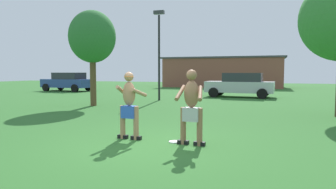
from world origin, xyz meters
name	(u,v)px	position (x,y,z in m)	size (l,w,h in m)	color
ground_plane	(147,145)	(0.00, 0.00, 0.00)	(80.00, 80.00, 0.00)	#2D6628
player_with_cap	(129,102)	(-0.63, 0.41, 0.91)	(0.66, 0.59, 1.67)	black
player_in_gray	(191,105)	(0.97, 0.28, 0.91)	(0.66, 0.61, 1.71)	black
frisbee	(174,142)	(0.54, 0.41, 0.01)	(0.27, 0.27, 0.03)	white
car_blue_mid_lot	(68,81)	(-13.74, 15.79, 0.82)	(4.40, 2.25, 1.58)	#2D478C
car_silver_far_end	(240,84)	(0.85, 14.04, 0.82)	(4.41, 2.25, 1.58)	silver
lamp_post	(159,45)	(-3.42, 10.26, 3.19)	(0.60, 0.24, 5.13)	black
outbuilding_behind_lot	(223,72)	(-2.14, 27.19, 1.60)	(12.68, 5.51, 3.19)	brown
tree_left_field	(92,37)	(-5.51, 6.61, 3.31)	(2.25, 2.25, 4.60)	brown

